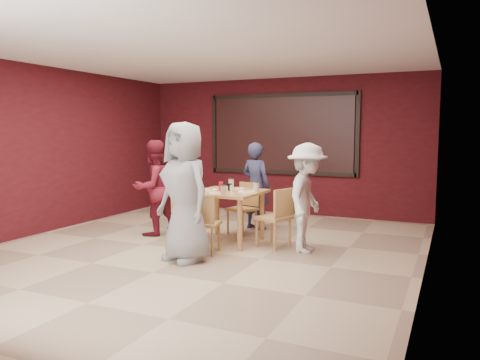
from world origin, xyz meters
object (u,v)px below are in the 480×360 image
at_px(chair_front, 203,220).
at_px(diner_right, 307,198).
at_px(dining_table, 227,198).
at_px(diner_front, 185,192).
at_px(chair_left, 184,211).
at_px(chair_right, 277,214).
at_px(diner_back, 256,186).
at_px(diner_left, 154,188).
at_px(chair_back, 245,205).

height_order(chair_front, diner_right, diner_right).
relative_size(dining_table, diner_front, 0.56).
distance_m(chair_left, diner_front, 1.45).
distance_m(chair_right, diner_right, 0.53).
bearing_deg(diner_back, diner_front, 101.86).
relative_size(dining_table, chair_left, 1.33).
height_order(dining_table, chair_left, dining_table).
xyz_separation_m(dining_table, diner_back, (0.00, 1.12, 0.06)).
distance_m(diner_back, diner_left, 1.77).
bearing_deg(chair_left, diner_right, -1.26).
relative_size(diner_front, diner_left, 1.17).
bearing_deg(diner_right, diner_front, 126.64).
xyz_separation_m(chair_front, diner_back, (-0.00, 1.91, 0.28)).
height_order(dining_table, diner_right, diner_right).
distance_m(diner_left, diner_right, 2.62).
height_order(chair_left, diner_back, diner_back).
bearing_deg(chair_right, diner_right, -2.80).
relative_size(chair_right, diner_left, 0.56).
relative_size(diner_back, diner_left, 0.97).
xyz_separation_m(chair_left, diner_front, (0.72, -1.16, 0.48)).
bearing_deg(diner_right, diner_left, 86.22).
height_order(dining_table, diner_front, diner_front).
distance_m(chair_right, diner_left, 2.18).
height_order(dining_table, chair_front, dining_table).
bearing_deg(diner_left, diner_back, 148.64).
xyz_separation_m(dining_table, diner_left, (-1.34, -0.02, 0.09)).
bearing_deg(chair_back, diner_left, -151.43).
height_order(chair_back, diner_back, diner_back).
xyz_separation_m(chair_front, diner_front, (-0.06, -0.37, 0.44)).
xyz_separation_m(chair_right, diner_front, (-0.88, -1.14, 0.42)).
xyz_separation_m(chair_left, diner_left, (-0.56, -0.03, 0.35)).
distance_m(dining_table, chair_left, 0.82).
height_order(chair_back, chair_right, chair_right).
bearing_deg(chair_front, chair_back, 90.91).
xyz_separation_m(chair_right, diner_back, (-0.82, 1.14, 0.26)).
bearing_deg(diner_right, diner_back, 44.13).
xyz_separation_m(chair_right, diner_left, (-2.17, -0.00, 0.28)).
xyz_separation_m(chair_right, diner_right, (0.45, -0.02, 0.27)).
relative_size(chair_front, chair_back, 1.00).
height_order(chair_front, diner_back, diner_back).
bearing_deg(chair_left, diner_front, -58.03).
bearing_deg(diner_left, diner_right, 107.79).
bearing_deg(chair_left, chair_front, -45.14).
bearing_deg(diner_right, chair_front, 116.93).
distance_m(chair_left, diner_left, 0.66).
relative_size(dining_table, diner_right, 0.67).
bearing_deg(dining_table, chair_back, 91.74).
relative_size(chair_back, diner_right, 0.55).
bearing_deg(diner_left, chair_right, 108.29).
bearing_deg(diner_left, chair_front, 78.72).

